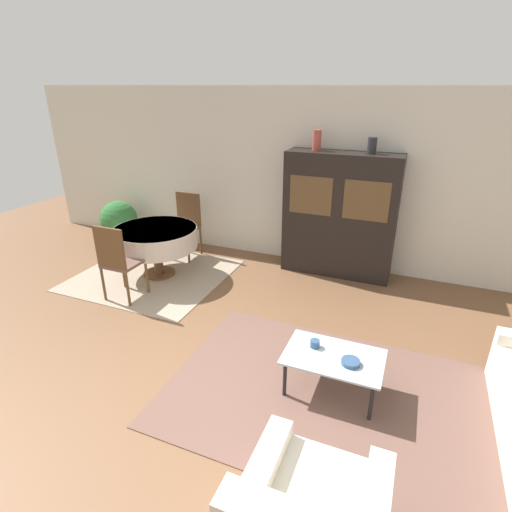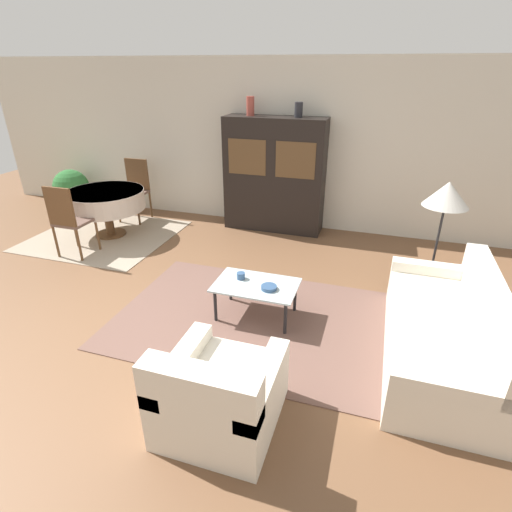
% 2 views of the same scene
% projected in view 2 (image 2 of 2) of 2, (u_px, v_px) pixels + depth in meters
% --- Properties ---
extents(ground_plane, '(14.00, 14.00, 0.00)m').
position_uv_depth(ground_plane, '(124.00, 329.00, 4.28)').
color(ground_plane, brown).
extents(wall_back, '(10.00, 0.06, 2.70)m').
position_uv_depth(wall_back, '(238.00, 143.00, 6.81)').
color(wall_back, beige).
rests_on(wall_back, ground_plane).
extents(area_rug, '(3.06, 2.07, 0.01)m').
position_uv_depth(area_rug, '(255.00, 320.00, 4.44)').
color(area_rug, brown).
rests_on(area_rug, ground_plane).
extents(dining_rug, '(2.17, 2.03, 0.01)m').
position_uv_depth(dining_rug, '(105.00, 236.00, 6.61)').
color(dining_rug, gray).
rests_on(dining_rug, ground_plane).
extents(couch, '(0.93, 2.08, 0.82)m').
position_uv_depth(couch, '(446.00, 335.00, 3.72)').
color(couch, silver).
rests_on(couch, ground_plane).
extents(armchair, '(0.85, 0.90, 0.79)m').
position_uv_depth(armchair, '(219.00, 396.00, 3.03)').
color(armchair, silver).
rests_on(armchair, ground_plane).
extents(coffee_table, '(0.90, 0.58, 0.40)m').
position_uv_depth(coffee_table, '(256.00, 288.00, 4.35)').
color(coffee_table, black).
rests_on(coffee_table, area_rug).
extents(display_cabinet, '(1.63, 0.48, 1.84)m').
position_uv_depth(display_cabinet, '(274.00, 175.00, 6.55)').
color(display_cabinet, black).
rests_on(display_cabinet, ground_plane).
extents(dining_table, '(1.23, 1.23, 0.75)m').
position_uv_depth(dining_table, '(105.00, 200.00, 6.38)').
color(dining_table, brown).
rests_on(dining_table, dining_rug).
extents(dining_chair_near, '(0.44, 0.44, 1.06)m').
position_uv_depth(dining_chair_near, '(68.00, 217.00, 5.66)').
color(dining_chair_near, brown).
rests_on(dining_chair_near, dining_rug).
extents(dining_chair_far, '(0.44, 0.44, 1.06)m').
position_uv_depth(dining_chair_far, '(135.00, 186.00, 7.11)').
color(dining_chair_far, brown).
rests_on(dining_chair_far, dining_rug).
extents(floor_lamp, '(0.50, 0.50, 1.40)m').
position_uv_depth(floor_lamp, '(447.00, 197.00, 4.48)').
color(floor_lamp, black).
rests_on(floor_lamp, ground_plane).
extents(cup, '(0.09, 0.09, 0.07)m').
position_uv_depth(cup, '(241.00, 276.00, 4.43)').
color(cup, '#33517A').
rests_on(cup, coffee_table).
extents(bowl, '(0.17, 0.17, 0.04)m').
position_uv_depth(bowl, '(269.00, 288.00, 4.23)').
color(bowl, '#33517A').
rests_on(bowl, coffee_table).
extents(vase_tall, '(0.12, 0.12, 0.29)m').
position_uv_depth(vase_tall, '(250.00, 106.00, 6.20)').
color(vase_tall, '#9E4238').
rests_on(vase_tall, display_cabinet).
extents(vase_short, '(0.12, 0.12, 0.22)m').
position_uv_depth(vase_short, '(299.00, 110.00, 6.00)').
color(vase_short, '#232328').
rests_on(vase_short, display_cabinet).
extents(potted_plant, '(0.66, 0.66, 0.79)m').
position_uv_depth(potted_plant, '(71.00, 188.00, 7.60)').
color(potted_plant, '#4C4C51').
rests_on(potted_plant, ground_plane).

